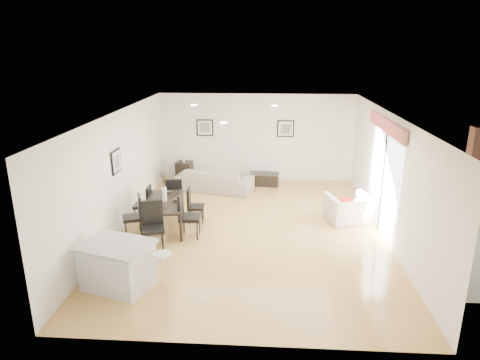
# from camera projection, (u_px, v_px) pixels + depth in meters

# --- Properties ---
(ground) EXTENTS (8.00, 8.00, 0.00)m
(ground) POSITION_uv_depth(u_px,v_px,m) (251.00, 230.00, 9.89)
(ground) COLOR #DEAD5B
(ground) RESTS_ON ground
(wall_back) EXTENTS (6.00, 0.04, 2.70)m
(wall_back) POSITION_uv_depth(u_px,v_px,m) (256.00, 138.00, 13.30)
(wall_back) COLOR white
(wall_back) RESTS_ON ground
(wall_front) EXTENTS (6.00, 0.04, 2.70)m
(wall_front) POSITION_uv_depth(u_px,v_px,m) (239.00, 260.00, 5.68)
(wall_front) COLOR white
(wall_front) RESTS_ON ground
(wall_left) EXTENTS (0.04, 8.00, 2.70)m
(wall_left) POSITION_uv_depth(u_px,v_px,m) (119.00, 172.00, 9.67)
(wall_left) COLOR white
(wall_left) RESTS_ON ground
(wall_right) EXTENTS (0.04, 8.00, 2.70)m
(wall_right) POSITION_uv_depth(u_px,v_px,m) (389.00, 177.00, 9.31)
(wall_right) COLOR white
(wall_right) RESTS_ON ground
(ceiling) EXTENTS (6.00, 8.00, 0.02)m
(ceiling) POSITION_uv_depth(u_px,v_px,m) (252.00, 114.00, 9.09)
(ceiling) COLOR white
(ceiling) RESTS_ON wall_back
(sofa) EXTENTS (2.34, 1.32, 0.64)m
(sofa) POSITION_uv_depth(u_px,v_px,m) (215.00, 180.00, 12.53)
(sofa) COLOR #A29783
(sofa) RESTS_ON ground
(armchair) EXTENTS (1.22, 1.13, 0.66)m
(armchair) POSITION_uv_depth(u_px,v_px,m) (349.00, 209.00, 10.27)
(armchair) COLOR beige
(armchair) RESTS_ON ground
(dining_table) EXTENTS (1.11, 1.75, 0.68)m
(dining_table) POSITION_uv_depth(u_px,v_px,m) (165.00, 204.00, 9.82)
(dining_table) COLOR black
(dining_table) RESTS_ON ground
(dining_chair_wnear) EXTENTS (0.53, 0.53, 0.92)m
(dining_chair_wnear) POSITION_uv_depth(u_px,v_px,m) (136.00, 213.00, 9.52)
(dining_chair_wnear) COLOR black
(dining_chair_wnear) RESTS_ON ground
(dining_chair_wfar) EXTENTS (0.40, 0.40, 0.88)m
(dining_chair_wfar) POSITION_uv_depth(u_px,v_px,m) (146.00, 202.00, 10.28)
(dining_chair_wfar) COLOR black
(dining_chair_wfar) RESTS_ON ground
(dining_chair_enear) EXTENTS (0.46, 0.46, 1.01)m
(dining_chair_enear) POSITION_uv_depth(u_px,v_px,m) (186.00, 213.00, 9.41)
(dining_chair_enear) COLOR black
(dining_chair_enear) RESTS_ON ground
(dining_chair_efar) EXTENTS (0.41, 0.41, 0.86)m
(dining_chair_efar) POSITION_uv_depth(u_px,v_px,m) (193.00, 203.00, 10.20)
(dining_chair_efar) COLOR black
(dining_chair_efar) RESTS_ON ground
(dining_chair_head) EXTENTS (0.57, 0.57, 1.02)m
(dining_chair_head) POSITION_uv_depth(u_px,v_px,m) (153.00, 223.00, 8.88)
(dining_chair_head) COLOR black
(dining_chair_head) RESTS_ON ground
(dining_chair_foot) EXTENTS (0.45, 0.45, 0.91)m
(dining_chair_foot) POSITION_uv_depth(u_px,v_px,m) (175.00, 193.00, 10.80)
(dining_chair_foot) COLOR black
(dining_chair_foot) RESTS_ON ground
(vase) EXTENTS (0.89, 1.37, 0.69)m
(vase) POSITION_uv_depth(u_px,v_px,m) (164.00, 189.00, 9.71)
(vase) COLOR white
(vase) RESTS_ON dining_table
(coffee_table) EXTENTS (0.93, 0.62, 0.35)m
(coffee_table) POSITION_uv_depth(u_px,v_px,m) (264.00, 179.00, 13.11)
(coffee_table) COLOR black
(coffee_table) RESTS_ON ground
(side_table) EXTENTS (0.51, 0.51, 0.62)m
(side_table) POSITION_uv_depth(u_px,v_px,m) (184.00, 171.00, 13.42)
(side_table) COLOR black
(side_table) RESTS_ON ground
(table_lamp) EXTENTS (0.21, 0.21, 0.40)m
(table_lamp) POSITION_uv_depth(u_px,v_px,m) (184.00, 154.00, 13.25)
(table_lamp) COLOR white
(table_lamp) RESTS_ON side_table
(cushion) EXTENTS (0.29, 0.14, 0.28)m
(cushion) POSITION_uv_depth(u_px,v_px,m) (346.00, 203.00, 10.13)
(cushion) COLOR maroon
(cushion) RESTS_ON armchair
(kitchen_island) EXTENTS (1.39, 1.22, 0.82)m
(kitchen_island) POSITION_uv_depth(u_px,v_px,m) (118.00, 265.00, 7.47)
(kitchen_island) COLOR silver
(kitchen_island) RESTS_ON ground
(bar_stool) EXTENTS (0.30, 0.30, 0.67)m
(bar_stool) POSITION_uv_depth(u_px,v_px,m) (163.00, 258.00, 7.37)
(bar_stool) COLOR white
(bar_stool) RESTS_ON ground
(framed_print_back_left) EXTENTS (0.52, 0.04, 0.52)m
(framed_print_back_left) POSITION_uv_depth(u_px,v_px,m) (205.00, 128.00, 13.28)
(framed_print_back_left) COLOR black
(framed_print_back_left) RESTS_ON wall_back
(framed_print_back_right) EXTENTS (0.52, 0.04, 0.52)m
(framed_print_back_right) POSITION_uv_depth(u_px,v_px,m) (286.00, 129.00, 13.12)
(framed_print_back_right) COLOR black
(framed_print_back_right) RESTS_ON wall_back
(framed_print_left_wall) EXTENTS (0.04, 0.52, 0.52)m
(framed_print_left_wall) POSITION_uv_depth(u_px,v_px,m) (116.00, 161.00, 9.39)
(framed_print_left_wall) COLOR black
(framed_print_left_wall) RESTS_ON wall_left
(sliding_door) EXTENTS (0.12, 2.70, 2.57)m
(sliding_door) POSITION_uv_depth(u_px,v_px,m) (385.00, 159.00, 9.50)
(sliding_door) COLOR white
(sliding_door) RESTS_ON wall_right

